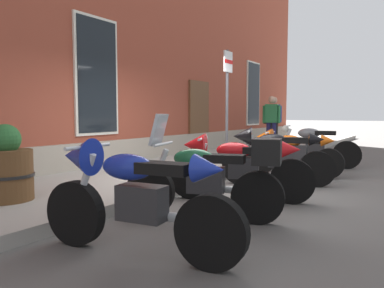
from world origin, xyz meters
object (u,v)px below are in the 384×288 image
object	(u,v)px
motorcycle_red_sport	(235,164)
barrel_planter	(6,169)
motorcycle_grey_naked	(312,147)
pedestrian_striped_shirt	(271,119)
motorcycle_orange_sport	(290,150)
pedestrian_blue_top	(273,118)
motorcycle_black_sport	(273,154)
parking_sign	(227,92)
motorcycle_green_touring	(211,176)
motorcycle_blue_sport	(130,193)

from	to	relation	value
motorcycle_red_sport	barrel_planter	bearing A→B (deg)	134.25
motorcycle_grey_naked	pedestrian_striped_shirt	distance (m)	3.35
motorcycle_orange_sport	pedestrian_blue_top	bearing A→B (deg)	23.84
motorcycle_black_sport	parking_sign	distance (m)	1.92
motorcycle_green_touring	pedestrian_striped_shirt	distance (m)	8.28
parking_sign	barrel_planter	bearing A→B (deg)	167.50
motorcycle_blue_sport	motorcycle_black_sport	size ratio (longest dim) A/B	1.08
motorcycle_blue_sport	pedestrian_striped_shirt	xyz separation A→B (m)	(9.36, 2.15, 0.55)
motorcycle_green_touring	motorcycle_red_sport	world-z (taller)	motorcycle_green_touring
motorcycle_black_sport	motorcycle_grey_naked	distance (m)	2.76
motorcycle_grey_naked	pedestrian_blue_top	distance (m)	4.21
parking_sign	barrel_planter	distance (m)	4.70
pedestrian_striped_shirt	pedestrian_blue_top	bearing A→B (deg)	15.96
pedestrian_striped_shirt	barrel_planter	world-z (taller)	pedestrian_striped_shirt
parking_sign	motorcycle_red_sport	bearing A→B (deg)	-150.43
motorcycle_green_touring	pedestrian_striped_shirt	world-z (taller)	pedestrian_striped_shirt
motorcycle_black_sport	motorcycle_orange_sport	bearing A→B (deg)	3.89
motorcycle_grey_naked	parking_sign	size ratio (longest dim) A/B	0.87
motorcycle_green_touring	pedestrian_striped_shirt	bearing A→B (deg)	15.51
pedestrian_striped_shirt	parking_sign	world-z (taller)	parking_sign
motorcycle_orange_sport	barrel_planter	distance (m)	5.41
motorcycle_blue_sport	parking_sign	size ratio (longest dim) A/B	0.84
motorcycle_blue_sport	motorcycle_black_sport	distance (m)	4.00
motorcycle_black_sport	parking_sign	world-z (taller)	parking_sign
pedestrian_blue_top	motorcycle_red_sport	bearing A→B (deg)	-163.78
pedestrian_striped_shirt	parking_sign	size ratio (longest dim) A/B	0.69
pedestrian_blue_top	barrel_planter	world-z (taller)	pedestrian_blue_top
motorcycle_red_sport	barrel_planter	xyz separation A→B (m)	(-2.20, 2.26, 0.02)
barrel_planter	parking_sign	bearing A→B (deg)	-12.50
motorcycle_red_sport	motorcycle_orange_sport	size ratio (longest dim) A/B	1.03
motorcycle_orange_sport	parking_sign	distance (m)	1.81
motorcycle_red_sport	pedestrian_striped_shirt	world-z (taller)	pedestrian_striped_shirt
motorcycle_grey_naked	barrel_planter	distance (m)	6.84
motorcycle_grey_naked	motorcycle_green_touring	bearing A→B (deg)	-177.92
pedestrian_striped_shirt	pedestrian_blue_top	distance (m)	0.93
motorcycle_blue_sport	pedestrian_blue_top	size ratio (longest dim) A/B	1.21
pedestrian_striped_shirt	motorcycle_red_sport	bearing A→B (deg)	-163.74
motorcycle_green_touring	motorcycle_grey_naked	distance (m)	5.36
motorcycle_blue_sport	pedestrian_striped_shirt	world-z (taller)	pedestrian_striped_shirt
pedestrian_striped_shirt	barrel_planter	size ratio (longest dim) A/B	1.70
motorcycle_grey_naked	pedestrian_blue_top	world-z (taller)	pedestrian_blue_top
motorcycle_red_sport	motorcycle_grey_naked	distance (m)	4.26
motorcycle_orange_sport	parking_sign	bearing A→B (deg)	111.57
motorcycle_blue_sport	motorcycle_grey_naked	xyz separation A→B (m)	(6.76, 0.14, -0.08)
motorcycle_blue_sport	motorcycle_red_sport	size ratio (longest dim) A/B	1.01
motorcycle_green_touring	barrel_planter	world-z (taller)	motorcycle_green_touring
motorcycle_blue_sport	motorcycle_grey_naked	size ratio (longest dim) A/B	0.96
motorcycle_green_touring	barrel_planter	bearing A→B (deg)	114.10
motorcycle_orange_sport	pedestrian_blue_top	size ratio (longest dim) A/B	1.16
motorcycle_blue_sport	motorcycle_orange_sport	bearing A→B (deg)	2.06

